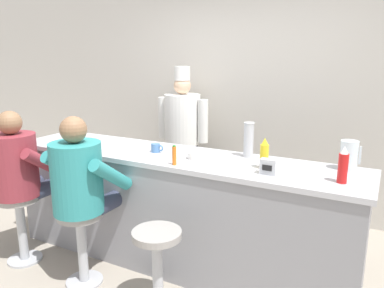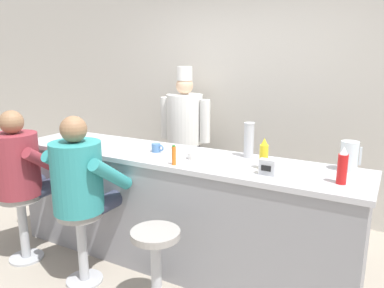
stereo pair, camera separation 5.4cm
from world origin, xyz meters
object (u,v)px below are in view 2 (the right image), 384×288
Objects in this scene: coffee_mug_blue at (156,148)px; diner_seated_maroon at (20,169)px; cereal_bowl at (196,155)px; cook_in_whites_near at (185,131)px; water_pitcher_clear at (349,156)px; napkin_dispenser_chrome at (268,167)px; cup_stack_steel at (249,140)px; diner_seated_teal at (81,182)px; breakfast_plate at (78,144)px; hot_sauce_bottle_orange at (174,155)px; empty_stool_round at (156,257)px; mustard_bottle_yellow at (264,155)px; ketchup_bottle_red at (342,166)px.

diner_seated_maroon reaches higher than coffee_mug_blue.
cereal_bowl is 0.08× the size of cook_in_whites_near.
water_pitcher_clear reaches higher than napkin_dispenser_chrome.
cup_stack_steel is at bearing 127.02° from napkin_dispenser_chrome.
diner_seated_teal reaches higher than cup_stack_steel.
water_pitcher_clear is 1.55m from coffee_mug_blue.
coffee_mug_blue reaches higher than cereal_bowl.
cereal_bowl is 0.40m from coffee_mug_blue.
napkin_dispenser_chrome is at bearing -10.89° from cereal_bowl.
breakfast_plate is at bearing -105.85° from cook_in_whites_near.
diner_seated_teal is (-1.07, -0.84, -0.29)m from cup_stack_steel.
empty_stool_round is at bearing -78.52° from hot_sauce_bottle_orange.
cup_stack_steel is 1.39m from diner_seated_teal.
diner_seated_maroon is at bearing -154.98° from cup_stack_steel.
cook_in_whites_near is (-0.41, 1.20, -0.10)m from coffee_mug_blue.
hot_sauce_bottle_orange is 0.72m from napkin_dispenser_chrome.
napkin_dispenser_chrome reaches higher than cereal_bowl.
water_pitcher_clear reaches higher than coffee_mug_blue.
cook_in_whites_near reaches higher than hot_sauce_bottle_orange.
mustard_bottle_yellow is at bearing 3.58° from breakfast_plate.
hot_sauce_bottle_orange is 0.43m from coffee_mug_blue.
cook_in_whites_near is (-1.94, 1.29, -0.18)m from ketchup_bottle_red.
cook_in_whites_near is at bearing 108.94° from coffee_mug_blue.
cook_in_whites_near is (-0.81, 1.22, -0.09)m from cereal_bowl.
empty_stool_round is at bearing -22.42° from breakfast_plate.
water_pitcher_clear is 0.76× the size of cup_stack_steel.
empty_stool_round is at bearing -88.59° from cereal_bowl.
breakfast_plate is at bearing 136.11° from diner_seated_teal.
diner_seated_teal is at bearing -155.61° from water_pitcher_clear.
hot_sauce_bottle_orange is at bearing -171.06° from napkin_dispenser_chrome.
cereal_bowl reaches higher than empty_stool_round.
water_pitcher_clear is at bearing -26.46° from cook_in_whites_near.
cook_in_whites_near is (-1.17, 0.97, -0.21)m from cup_stack_steel.
coffee_mug_blue is 1.06m from napkin_dispenser_chrome.
diner_seated_maroon reaches higher than cup_stack_steel.
hot_sauce_bottle_orange is at bearing -157.78° from water_pitcher_clear.
ketchup_bottle_red is 2.33m from breakfast_plate.
napkin_dispenser_chrome is 0.08× the size of diner_seated_maroon.
cup_stack_steel is at bearing 38.05° from diner_seated_teal.
diner_seated_teal is at bearing -86.70° from cook_in_whites_near.
mustard_bottle_yellow is 0.68m from hot_sauce_bottle_orange.
diner_seated_maroon is at bearing -108.98° from cook_in_whites_near.
cook_in_whites_near reaches higher than coffee_mug_blue.
ketchup_bottle_red is 1.93m from diner_seated_teal.
cook_in_whites_near reaches higher than cereal_bowl.
water_pitcher_clear reaches higher than empty_stool_round.
cup_stack_steel is (-0.22, 0.26, 0.04)m from mustard_bottle_yellow.
hot_sauce_bottle_orange is at bearing -130.74° from cup_stack_steel.
napkin_dispenser_chrome reaches higher than empty_stool_round.
cup_stack_steel is at bearing -39.49° from cook_in_whites_near.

